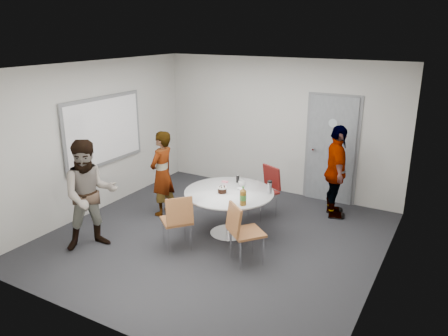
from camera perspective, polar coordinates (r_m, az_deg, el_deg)
The scene contains 15 objects.
floor at distance 7.14m, azimuth -1.14°, elevation -9.09°, with size 5.00×5.00×0.00m, color black.
ceiling at distance 6.39m, azimuth -1.29°, elevation 13.04°, with size 5.00×5.00×0.00m, color silver.
wall_back at distance 8.81m, azimuth 7.15°, elevation 5.37°, with size 5.00×5.00×0.00m, color beige.
wall_left at distance 8.16m, azimuth -16.51°, elevation 3.76°, with size 5.00×5.00×0.00m, color beige.
wall_right at distance 5.83m, azimuth 20.43°, elevation -2.19°, with size 5.00×5.00×0.00m, color beige.
wall_front at distance 4.80m, azimuth -16.72°, elevation -6.14°, with size 5.00×5.00×0.00m, color beige.
door at distance 8.53m, azimuth 13.85°, elevation 2.32°, with size 1.02×0.17×2.12m.
whiteboard at distance 8.25m, azimuth -15.39°, elevation 4.71°, with size 0.04×1.90×1.25m.
table at distance 6.99m, azimuth 0.81°, elevation -3.93°, with size 1.43×1.43×1.04m.
chair_near_left at distance 6.57m, azimuth -6.05°, elevation -6.44°, with size 0.62×0.61×0.89m.
chair_near_right at distance 6.20m, azimuth 2.26°, elevation -7.81°, with size 0.62×0.63×0.91m.
chair_far at distance 7.77m, azimuth 5.59°, elevation -2.37°, with size 0.59×0.61×0.91m.
person_main at distance 7.82m, azimuth -8.08°, elevation -0.71°, with size 0.56×0.37×1.54m, color #A5C6EA.
person_left at distance 6.84m, azimuth -17.09°, elevation -3.38°, with size 0.83×0.64×1.70m, color white.
person_right at distance 7.87m, azimuth 14.43°, elevation -0.50°, with size 0.98×0.41×1.66m, color black.
Camera 1 is at (3.26, -5.47, 3.24)m, focal length 35.00 mm.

